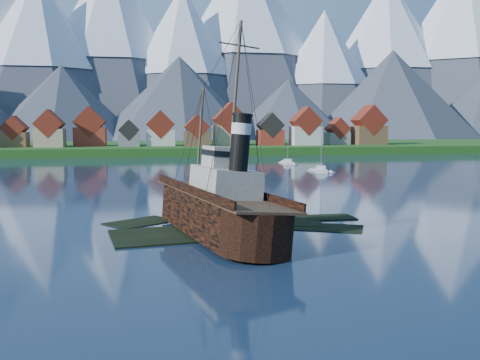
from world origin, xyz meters
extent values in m
plane|color=#172942|center=(0.00, 0.00, 0.00)|extent=(1400.00, 1400.00, 0.00)
cube|color=black|center=(-3.00, -2.00, -0.32)|extent=(19.08, 11.42, 1.00)
cube|color=black|center=(6.00, 4.00, -0.38)|extent=(15.15, 9.76, 1.00)
cube|color=black|center=(2.00, 9.00, -0.28)|extent=(11.45, 9.06, 1.00)
cube|color=black|center=(12.00, -1.00, -0.42)|extent=(10.27, 8.34, 1.00)
cube|color=black|center=(-9.00, 6.00, -0.40)|extent=(9.42, 8.68, 1.00)
cube|color=black|center=(15.00, 5.00, -0.35)|extent=(6.00, 4.00, 1.00)
cube|color=#1D4E16|center=(0.00, 170.00, 0.00)|extent=(600.00, 80.00, 3.20)
cube|color=#3F3D38|center=(0.00, 132.00, 0.00)|extent=(600.00, 2.50, 2.00)
cube|color=brown|center=(-56.00, 153.00, 5.75)|extent=(9.00, 8.00, 5.50)
cube|color=maroon|center=(-56.00, 153.00, 10.12)|extent=(9.16, 8.16, 9.16)
cube|color=tan|center=(-43.00, 150.00, 6.40)|extent=(10.50, 9.00, 6.80)
cube|color=maroon|center=(-43.00, 150.00, 11.69)|extent=(10.69, 9.18, 10.69)
cube|color=maroon|center=(-29.00, 156.00, 6.60)|extent=(12.00, 8.50, 7.20)
cube|color=maroon|center=(-29.00, 156.00, 12.36)|extent=(12.22, 8.67, 12.22)
cube|color=slate|center=(-14.00, 151.00, 5.40)|extent=(8.00, 7.00, 4.80)
cube|color=black|center=(-14.00, 151.00, 9.24)|extent=(8.15, 7.14, 8.15)
cube|color=beige|center=(-2.00, 154.00, 6.20)|extent=(11.00, 9.50, 6.40)
cube|color=maroon|center=(-2.00, 154.00, 11.38)|extent=(11.20, 9.69, 11.20)
cube|color=brown|center=(12.00, 150.00, 5.90)|extent=(9.50, 8.00, 5.80)
cube|color=maroon|center=(12.00, 150.00, 10.51)|extent=(9.67, 8.16, 9.67)
cube|color=tan|center=(26.00, 155.00, 7.00)|extent=(13.50, 10.00, 8.00)
cube|color=maroon|center=(26.00, 155.00, 13.43)|extent=(13.75, 10.20, 13.75)
cube|color=maroon|center=(42.00, 152.00, 6.10)|extent=(10.00, 8.50, 6.20)
cube|color=black|center=(42.00, 152.00, 11.00)|extent=(10.18, 8.67, 10.18)
cube|color=beige|center=(56.00, 149.00, 6.75)|extent=(11.50, 9.00, 7.50)
cube|color=maroon|center=(56.00, 149.00, 12.57)|extent=(11.71, 9.18, 11.71)
cube|color=slate|center=(71.00, 153.00, 5.50)|extent=(9.00, 7.50, 5.00)
cube|color=maroon|center=(71.00, 153.00, 9.62)|extent=(9.16, 7.65, 9.16)
cube|color=brown|center=(84.00, 151.00, 6.90)|extent=(12.50, 10.00, 7.80)
cube|color=maroon|center=(84.00, 151.00, 13.05)|extent=(12.73, 10.20, 12.73)
cone|color=#2D333D|center=(-100.00, 455.00, 73.00)|extent=(180.00, 180.00, 150.00)
cone|color=white|center=(-100.00, 455.00, 103.00)|extent=(111.60, 111.60, 90.00)
cone|color=#2D333D|center=(-40.00, 495.00, 88.00)|extent=(210.00, 210.00, 180.00)
cone|color=white|center=(-40.00, 495.00, 124.00)|extent=(130.20, 130.20, 108.00)
cone|color=#2D333D|center=(30.00, 470.00, 70.50)|extent=(170.00, 170.00, 145.00)
cone|color=white|center=(30.00, 470.00, 99.50)|extent=(105.40, 105.40, 87.00)
cone|color=#2D333D|center=(100.00, 515.00, 98.00)|extent=(240.00, 240.00, 200.00)
cone|color=white|center=(100.00, 515.00, 138.00)|extent=(148.80, 148.80, 120.00)
cone|color=#2D333D|center=(170.00, 460.00, 60.50)|extent=(150.00, 150.00, 125.00)
cone|color=white|center=(170.00, 460.00, 85.50)|extent=(93.00, 93.00, 75.00)
cone|color=#2D333D|center=(250.00, 490.00, 83.00)|extent=(200.00, 200.00, 170.00)
cone|color=white|center=(250.00, 490.00, 117.00)|extent=(124.00, 124.00, 102.00)
cone|color=#2D333D|center=(330.00, 475.00, 93.00)|extent=(230.00, 230.00, 190.00)
cone|color=white|center=(330.00, 475.00, 131.00)|extent=(142.60, 142.60, 114.00)
cone|color=#2D333D|center=(-70.00, 374.00, 27.00)|extent=(120.00, 120.00, 58.00)
cone|color=#2D333D|center=(20.00, 369.00, 31.00)|extent=(136.00, 136.00, 66.00)
cone|color=#2D333D|center=(110.00, 373.00, 23.00)|extent=(110.00, 110.00, 50.00)
cone|color=#2D333D|center=(200.00, 370.00, 35.50)|extent=(150.00, 150.00, 75.00)
cube|color=black|center=(-0.82, -2.85, 2.24)|extent=(6.97, 20.06, 4.18)
cone|color=black|center=(-0.82, 10.17, 2.24)|extent=(6.97, 6.97, 6.97)
cylinder|color=black|center=(-0.82, -12.88, 2.24)|extent=(6.97, 6.97, 4.18)
cube|color=#4C3826|center=(-0.82, -2.85, 4.43)|extent=(6.83, 26.47, 0.25)
cube|color=black|center=(-4.17, -2.85, 4.88)|extent=(0.20, 25.64, 0.90)
cube|color=black|center=(2.52, -2.85, 4.88)|extent=(0.20, 25.64, 0.90)
cube|color=#ADA89E|center=(-0.82, -4.34, 5.92)|extent=(5.18, 8.46, 2.99)
cube|color=#ADA89E|center=(-0.82, -3.35, 8.51)|extent=(3.58, 3.98, 2.19)
cylinder|color=black|center=(-0.82, -7.63, 10.20)|extent=(1.89, 1.89, 5.57)
cylinder|color=silver|center=(-0.82, -7.63, 11.60)|extent=(1.99, 1.99, 1.09)
cylinder|color=#473828|center=(-0.82, 5.11, 10.50)|extent=(0.28, 0.28, 11.94)
cylinder|color=#473828|center=(-0.82, -5.34, 16.07)|extent=(0.32, 0.32, 12.94)
cube|color=silver|center=(34.63, 66.53, 0.11)|extent=(4.36, 9.67, 1.32)
cube|color=silver|center=(34.63, 66.53, 1.16)|extent=(2.59, 3.02, 0.77)
cylinder|color=gray|center=(34.63, 66.53, 6.51)|extent=(0.15, 0.15, 11.48)
cube|color=silver|center=(33.46, 93.35, 0.10)|extent=(3.76, 10.01, 1.17)
cube|color=silver|center=(33.46, 93.35, 1.03)|extent=(2.50, 3.00, 0.68)
cylinder|color=gray|center=(33.46, 93.35, 5.76)|extent=(0.14, 0.14, 10.16)
camera|label=1|loc=(-8.33, -59.48, 12.19)|focal=40.00mm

